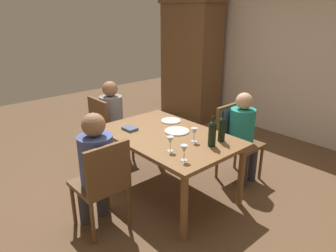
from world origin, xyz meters
TOP-DOWN VIEW (x-y plane):
  - ground_plane at (0.00, 0.00)m, footprint 10.00×10.00m
  - rear_room_partition at (0.00, 2.69)m, footprint 6.40×0.12m
  - armoire_cabinet at (-1.86, 2.24)m, footprint 1.18×0.62m
  - dining_table at (0.00, 0.00)m, footprint 1.51×0.99m
  - chair_near at (0.09, -0.87)m, footprint 0.44×0.44m
  - chair_left_end at (-1.14, -0.09)m, footprint 0.44×0.44m
  - chair_far_right at (0.22, 0.87)m, footprint 0.46×0.44m
  - person_woman_host at (-0.03, -0.87)m, footprint 0.37×0.32m
  - person_man_bearded at (-1.14, 0.03)m, footprint 0.30×0.35m
  - person_man_guest at (0.37, 0.87)m, footprint 0.34×0.29m
  - wine_bottle_tall_green at (0.49, 0.29)m, footprint 0.07×0.07m
  - wine_bottle_dark_red at (0.51, 0.13)m, footprint 0.08×0.08m
  - wine_glass_near_left at (0.32, -0.26)m, footprint 0.07×0.07m
  - wine_glass_centre at (0.55, -0.30)m, footprint 0.07×0.07m
  - wine_glass_near_right at (0.32, 0.07)m, footprint 0.07×0.07m
  - dinner_plate_host at (-0.00, 0.13)m, footprint 0.28×0.28m
  - dinner_plate_guest_left at (-0.30, 0.31)m, footprint 0.24×0.24m
  - folded_napkin at (-0.39, -0.23)m, footprint 0.17×0.13m

SIDE VIEW (x-z plane):
  - ground_plane at x=0.00m, z-range 0.00..0.00m
  - chair_near at x=0.09m, z-range 0.07..0.99m
  - chair_left_end at x=-1.14m, z-range 0.07..0.99m
  - chair_far_right at x=0.22m, z-range 0.13..1.05m
  - dining_table at x=0.00m, z-range 0.28..1.00m
  - person_man_guest at x=0.37m, z-range 0.09..1.19m
  - person_man_bearded at x=-1.14m, z-range 0.09..1.21m
  - person_woman_host at x=-0.03m, z-range 0.09..1.25m
  - dinner_plate_host at x=0.00m, z-range 0.72..0.74m
  - dinner_plate_guest_left at x=-0.30m, z-range 0.72..0.74m
  - folded_napkin at x=-0.39m, z-range 0.72..0.75m
  - wine_glass_near_left at x=0.32m, z-range 0.76..0.90m
  - wine_glass_centre at x=0.55m, z-range 0.76..0.90m
  - wine_glass_near_right at x=0.32m, z-range 0.76..0.90m
  - wine_bottle_dark_red at x=0.51m, z-range 0.71..1.02m
  - wine_bottle_tall_green at x=0.49m, z-range 0.70..1.02m
  - armoire_cabinet at x=-1.86m, z-range 0.01..2.19m
  - rear_room_partition at x=0.00m, z-range 0.00..2.70m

